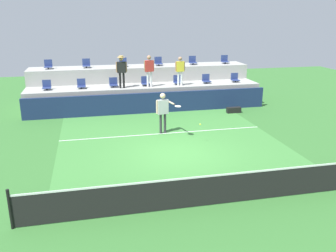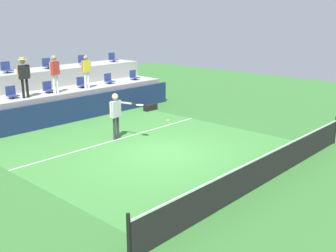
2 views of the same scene
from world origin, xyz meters
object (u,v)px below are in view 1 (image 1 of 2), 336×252
object	(u,v)px
tennis_player	(163,109)
stadium_chair_upper_right	(193,61)
spectator_with_hat	(121,68)
stadium_chair_lower_far_right	(235,78)
stadium_chair_lower_mid_right	(178,81)
stadium_chair_lower_right	(206,79)
stadium_chair_lower_mid_left	(113,83)
spectator_leaning_on_rail	(180,69)
stadium_chair_lower_far_left	(47,86)
stadium_chair_upper_left	(86,64)
stadium_chair_lower_center	(145,82)
equipment_bag	(234,110)
tennis_ball	(200,124)
stadium_chair_upper_mid_right	(158,62)
stadium_chair_lower_left	(81,84)
stadium_chair_upper_far_right	(225,60)
stadium_chair_upper_far_left	(48,65)
spectator_in_white	(149,68)
stadium_chair_upper_mid_left	(123,63)

from	to	relation	value
tennis_player	stadium_chair_upper_right	bearing A→B (deg)	63.70
spectator_with_hat	stadium_chair_lower_far_right	bearing A→B (deg)	3.29
stadium_chair_lower_mid_right	stadium_chair_lower_right	world-z (taller)	same
stadium_chair_lower_mid_left	spectator_with_hat	world-z (taller)	spectator_with_hat
stadium_chair_lower_far_right	spectator_leaning_on_rail	xyz separation A→B (m)	(-3.45, -0.38, 0.74)
stadium_chair_lower_right	stadium_chair_lower_far_right	world-z (taller)	same
stadium_chair_lower_far_left	stadium_chair_lower_mid_right	xyz separation A→B (m)	(7.12, 0.00, 0.00)
spectator_leaning_on_rail	stadium_chair_upper_left	bearing A→B (deg)	156.61
stadium_chair_lower_center	spectator_with_hat	world-z (taller)	spectator_with_hat
stadium_chair_lower_mid_left	equipment_bag	bearing A→B (deg)	-19.46
stadium_chair_lower_mid_right	tennis_ball	world-z (taller)	stadium_chair_lower_mid_right
stadium_chair_upper_mid_right	tennis_player	size ratio (longest dim) A/B	0.29
stadium_chair_upper_mid_right	stadium_chair_lower_center	bearing A→B (deg)	-121.51
equipment_bag	tennis_player	bearing A→B (deg)	-149.60
stadium_chair_upper_left	equipment_bag	world-z (taller)	stadium_chair_upper_left
stadium_chair_lower_right	stadium_chair_lower_far_right	distance (m)	1.77
stadium_chair_upper_mid_right	stadium_chair_upper_right	size ratio (longest dim) A/B	1.00
stadium_chair_lower_left	stadium_chair_lower_mid_left	size ratio (longest dim) A/B	1.00
stadium_chair_lower_far_left	stadium_chair_lower_center	bearing A→B (deg)	0.00
stadium_chair_lower_far_left	stadium_chair_lower_far_right	distance (m)	10.61
stadium_chair_upper_far_right	stadium_chair_upper_far_left	bearing A→B (deg)	180.00
tennis_player	spectator_in_white	bearing A→B (deg)	87.96
stadium_chair_upper_left	stadium_chair_upper_mid_right	size ratio (longest dim) A/B	1.00
tennis_ball	equipment_bag	bearing A→B (deg)	52.42
stadium_chair_upper_mid_left	stadium_chair_lower_center	bearing A→B (deg)	-60.34
stadium_chair_lower_far_left	stadium_chair_upper_right	world-z (taller)	stadium_chair_upper_right
stadium_chair_lower_right	stadium_chair_upper_left	world-z (taller)	stadium_chair_upper_left
stadium_chair_lower_far_left	stadium_chair_lower_left	size ratio (longest dim) A/B	1.00
stadium_chair_lower_mid_left	stadium_chair_lower_right	bearing A→B (deg)	0.00
stadium_chair_lower_left	equipment_bag	distance (m)	8.32
stadium_chair_lower_left	stadium_chair_upper_left	distance (m)	2.02
stadium_chair_upper_right	equipment_bag	distance (m)	4.69
stadium_chair_lower_right	stadium_chair_upper_far_left	size ratio (longest dim) A/B	1.00
stadium_chair_upper_right	tennis_player	distance (m)	7.44
spectator_in_white	stadium_chair_upper_left	bearing A→B (deg)	146.68
stadium_chair_lower_center	tennis_player	bearing A→B (deg)	-89.93
stadium_chair_upper_mid_left	spectator_in_white	size ratio (longest dim) A/B	0.30
stadium_chair_lower_mid_left	stadium_chair_lower_right	xyz separation A→B (m)	(5.34, 0.00, 0.00)
stadium_chair_lower_mid_left	stadium_chair_upper_far_right	world-z (taller)	stadium_chair_upper_far_right
stadium_chair_lower_far_left	stadium_chair_lower_mid_left	size ratio (longest dim) A/B	1.00
stadium_chair_lower_far_left	stadium_chair_upper_left	xyz separation A→B (m)	(2.11, 1.80, 0.85)
spectator_leaning_on_rail	tennis_ball	bearing A→B (deg)	-96.63
stadium_chair_lower_mid_right	spectator_in_white	size ratio (longest dim) A/B	0.30
stadium_chair_lower_right	stadium_chair_upper_right	xyz separation A→B (m)	(-0.30, 1.80, 0.85)
spectator_leaning_on_rail	stadium_chair_upper_right	bearing A→B (deg)	57.88
stadium_chair_upper_left	spectator_leaning_on_rail	bearing A→B (deg)	-23.39
stadium_chair_lower_center	stadium_chair_upper_right	size ratio (longest dim) A/B	1.00
stadium_chair_upper_right	spectator_leaning_on_rail	world-z (taller)	spectator_leaning_on_rail
stadium_chair_upper_far_left	stadium_chair_lower_mid_left	bearing A→B (deg)	-27.25
stadium_chair_upper_left	stadium_chair_upper_far_right	size ratio (longest dim) A/B	1.00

